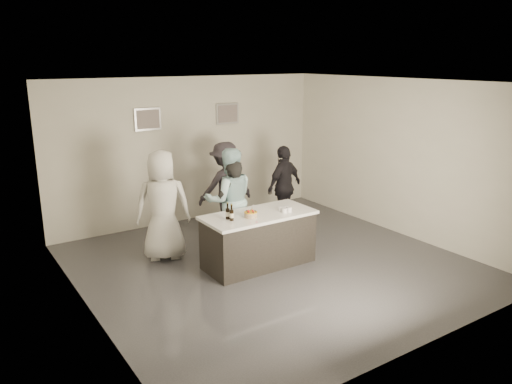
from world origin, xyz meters
TOP-DOWN VIEW (x-y plane):
  - floor at (0.00, 0.00)m, footprint 6.00×6.00m
  - ceiling at (0.00, 0.00)m, footprint 6.00×6.00m
  - wall_back at (0.00, 3.00)m, footprint 6.00×0.04m
  - wall_front at (0.00, -3.00)m, footprint 6.00×0.04m
  - wall_left at (-3.00, 0.00)m, footprint 0.04×6.00m
  - wall_right at (3.00, 0.00)m, footprint 0.04×6.00m
  - picture_left at (-0.90, 2.97)m, footprint 0.54×0.04m
  - picture_right at (0.90, 2.97)m, footprint 0.54×0.04m
  - bar_counter at (-0.20, 0.12)m, footprint 1.86×0.86m
  - cake at (-0.41, 0.03)m, footprint 0.21×0.21m
  - beer_bottle_a at (-0.76, 0.16)m, footprint 0.07×0.07m
  - beer_bottle_b at (-0.75, 0.06)m, footprint 0.07×0.07m
  - tumbler_cluster at (0.24, -0.01)m, footprint 0.19×0.19m
  - candles at (-0.52, -0.23)m, footprint 0.24×0.08m
  - person_main_black at (-0.26, 0.84)m, footprint 0.64×0.46m
  - person_main_blue at (-0.25, 0.98)m, footprint 1.07×0.93m
  - person_guest_left at (-1.38, 1.27)m, footprint 1.09×0.91m
  - person_guest_right at (1.36, 1.51)m, footprint 1.05×0.66m
  - person_guest_back at (0.28, 2.02)m, footprint 1.17×0.71m

SIDE VIEW (x-z plane):
  - floor at x=0.00m, z-range 0.00..0.00m
  - bar_counter at x=-0.20m, z-range 0.00..0.90m
  - person_main_black at x=-0.26m, z-range 0.00..1.66m
  - person_guest_right at x=1.36m, z-range 0.00..1.67m
  - person_guest_back at x=0.28m, z-range 0.00..1.77m
  - candles at x=-0.52m, z-range 0.90..0.91m
  - person_main_blue at x=-0.25m, z-range 0.00..1.86m
  - cake at x=-0.41m, z-range 0.90..0.98m
  - tumbler_cluster at x=0.24m, z-range 0.90..0.98m
  - person_guest_left at x=-1.38m, z-range 0.00..1.90m
  - beer_bottle_a at x=-0.76m, z-range 0.90..1.16m
  - beer_bottle_b at x=-0.75m, z-range 0.90..1.16m
  - wall_back at x=0.00m, z-range 0.00..3.00m
  - wall_front at x=0.00m, z-range 0.00..3.00m
  - wall_left at x=-3.00m, z-range 0.00..3.00m
  - wall_right at x=3.00m, z-range 0.00..3.00m
  - picture_left at x=-0.90m, z-range 1.98..2.42m
  - picture_right at x=0.90m, z-range 1.98..2.42m
  - ceiling at x=0.00m, z-range 3.00..3.00m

